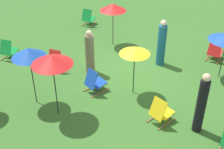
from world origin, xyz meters
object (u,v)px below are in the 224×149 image
umbrella_0 (29,53)px  deckchair_5 (88,18)px  deckchair_4 (95,82)px  deckchair_7 (9,50)px  deckchair_6 (57,60)px  umbrella_3 (113,7)px  umbrella_5 (135,50)px  deckchair_3 (161,112)px  deckchair_8 (215,51)px  person_1 (201,104)px  person_2 (162,44)px  person_0 (90,53)px  umbrella_1 (52,60)px

umbrella_0 → deckchair_5: bearing=-66.5°
deckchair_5 → deckchair_4: bearing=121.6°
deckchair_7 → deckchair_6: bearing=177.6°
umbrella_3 → umbrella_5: size_ratio=1.06×
deckchair_6 → umbrella_0: 2.52m
deckchair_3 → deckchair_7: 6.71m
deckchair_8 → deckchair_5: bearing=-2.0°
deckchair_7 → deckchair_8: size_ratio=1.03×
deckchair_6 → deckchair_7: 2.20m
deckchair_6 → umbrella_0: umbrella_0 is taller
deckchair_3 → umbrella_3: size_ratio=0.47×
deckchair_4 → umbrella_0: 2.41m
deckchair_4 → umbrella_3: bearing=-50.3°
person_1 → umbrella_5: bearing=-71.2°
person_2 → deckchair_5: bearing=19.0°
person_0 → deckchair_4: bearing=174.9°
umbrella_3 → deckchair_7: bearing=52.2°
person_1 → deckchair_7: bearing=-56.9°
umbrella_1 → person_2: bearing=-104.5°
deckchair_7 → umbrella_1: umbrella_1 is taller
deckchair_6 → person_0: (-1.14, -0.56, 0.41)m
person_0 → person_1: 4.50m
deckchair_8 → deckchair_7: bearing=31.1°
deckchair_8 → person_1: (-0.98, 4.26, 0.55)m
deckchair_5 → person_2: (-4.68, 1.41, 0.49)m
deckchair_7 → umbrella_1: size_ratio=0.43×
deckchair_6 → umbrella_5: bearing=174.0°
person_1 → deckchair_8: bearing=-136.3°
deckchair_8 → umbrella_1: (2.77, 5.98, 1.51)m
deckchair_3 → deckchair_5: 7.67m
umbrella_0 → person_1: umbrella_0 is taller
person_2 → deckchair_4: bearing=107.6°
deckchair_5 → umbrella_1: (-3.52, 5.87, 1.51)m
umbrella_3 → person_0: umbrella_3 is taller
umbrella_3 → umbrella_1: bearing=105.3°
deckchair_3 → umbrella_5: umbrella_5 is taller
umbrella_5 → deckchair_8: bearing=-111.3°
deckchair_4 → person_2: bearing=-93.5°
deckchair_7 → umbrella_0: umbrella_0 is taller
umbrella_0 → person_2: 5.02m
deckchair_7 → umbrella_3: (-2.66, -3.43, 1.30)m
deckchair_6 → umbrella_1: bearing=121.9°
deckchair_4 → deckchair_6: bearing=5.1°
deckchair_7 → deckchair_3: bearing=164.8°
deckchair_7 → umbrella_1: (-3.98, 1.41, 1.51)m
deckchair_6 → umbrella_3: (-0.51, -2.93, 1.30)m
deckchair_6 → person_2: size_ratio=0.46×
person_0 → deckchair_8: bearing=-94.6°
deckchair_4 → deckchair_8: bearing=-105.5°
deckchair_8 → person_0: person_0 is taller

